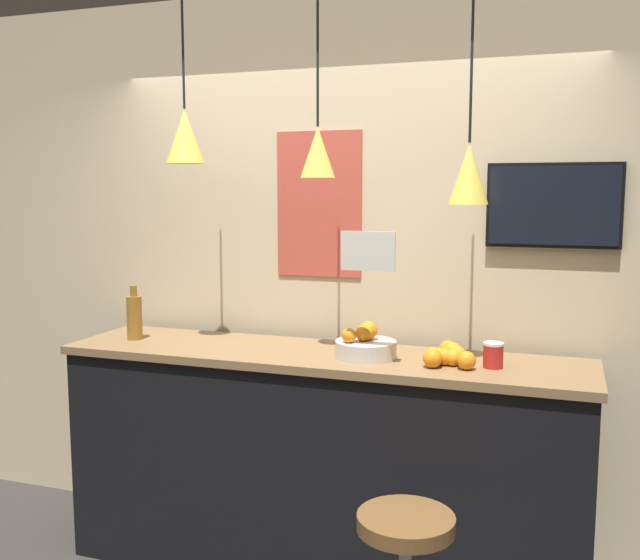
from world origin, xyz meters
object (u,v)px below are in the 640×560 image
Objects in this scene: spread_jar at (493,355)px; mounted_tv at (553,205)px; fruit_bowl at (365,346)px; juice_bottle at (134,317)px.

mounted_tv is (0.22, 0.38, 0.64)m from spread_jar.
fruit_bowl is 1.00× the size of juice_bottle.
juice_bottle reaches higher than fruit_bowl.
mounted_tv reaches higher than spread_jar.
fruit_bowl is 2.54× the size of spread_jar.
juice_bottle is 0.47× the size of mounted_tv.
fruit_bowl is 1.24m from juice_bottle.
spread_jar is 0.18× the size of mounted_tv.
fruit_bowl is 1.09m from mounted_tv.
fruit_bowl is at bearing -179.96° from spread_jar.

